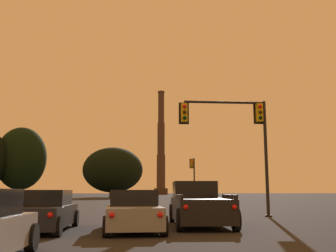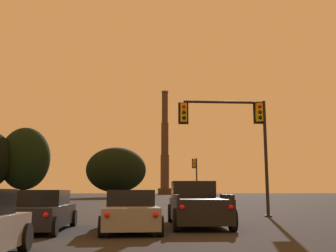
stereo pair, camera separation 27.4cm
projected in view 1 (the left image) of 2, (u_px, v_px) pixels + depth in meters
name	position (u px, v px, depth m)	size (l,w,h in m)	color
sedan_center_lane_front	(133.00, 211.00, 13.98)	(2.17, 4.77, 1.43)	gray
sedan_left_lane_front	(43.00, 212.00, 13.89)	(2.03, 4.72, 1.43)	black
pickup_truck_right_lane_front	(198.00, 205.00, 16.14)	(2.32, 5.55, 1.82)	black
traffic_light_overhead_right	(238.00, 128.00, 22.16)	(5.10, 0.50, 6.48)	black
traffic_light_far_right	(193.00, 173.00, 51.45)	(0.78, 0.50, 5.68)	black
smokestack	(161.00, 153.00, 168.17)	(5.81, 5.81, 44.89)	#3C2B22
treeline_left_mid	(113.00, 170.00, 85.92)	(13.08, 11.77, 10.96)	black
treeline_far_left	(21.00, 158.00, 92.60)	(11.72, 10.55, 16.47)	black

